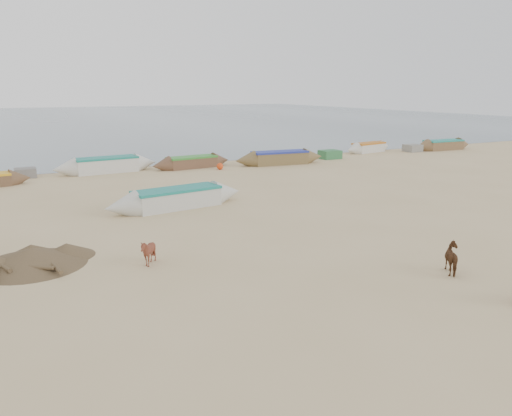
{
  "coord_description": "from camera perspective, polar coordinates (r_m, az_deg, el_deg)",
  "views": [
    {
      "loc": [
        -8.11,
        -11.8,
        5.28
      ],
      "look_at": [
        0.0,
        4.0,
        1.0
      ],
      "focal_mm": 35.0,
      "sensor_mm": 36.0,
      "label": 1
    }
  ],
  "objects": [
    {
      "name": "ground",
      "position": [
        15.26,
        6.93,
        -6.79
      ],
      "size": [
        140.0,
        140.0,
        0.0
      ],
      "primitive_type": "plane",
      "color": "tan",
      "rests_on": "ground"
    },
    {
      "name": "sea",
      "position": [
        94.3,
        -22.51,
        9.33
      ],
      "size": [
        160.0,
        160.0,
        0.0
      ],
      "primitive_type": "plane",
      "color": "slate",
      "rests_on": "ground"
    },
    {
      "name": "calf_front",
      "position": [
        15.57,
        -12.21,
        -4.93
      ],
      "size": [
        0.89,
        0.82,
        0.85
      ],
      "primitive_type": "imported",
      "rotation": [
        0.0,
        0.0,
        -1.37
      ],
      "color": "brown",
      "rests_on": "ground"
    },
    {
      "name": "calf_right",
      "position": [
        15.71,
        21.82,
        -5.4
      ],
      "size": [
        0.86,
        0.96,
        0.87
      ],
      "primitive_type": "imported",
      "rotation": [
        0.0,
        0.0,
        1.43
      ],
      "color": "#4E2E19",
      "rests_on": "ground"
    },
    {
      "name": "near_canoe",
      "position": [
        22.77,
        -9.0,
        1.13
      ],
      "size": [
        6.82,
        2.23,
        0.9
      ],
      "primitive_type": null,
      "rotation": [
        0.0,
        0.0,
        0.14
      ],
      "color": "beige",
      "rests_on": "ground"
    },
    {
      "name": "debris_pile",
      "position": [
        16.78,
        -24.34,
        -5.1
      ],
      "size": [
        3.7,
        3.7,
        0.52
      ],
      "primitive_type": "cone",
      "rotation": [
        0.0,
        0.0,
        -0.12
      ],
      "color": "brown",
      "rests_on": "ground"
    },
    {
      "name": "waterline_canoes",
      "position": [
        33.07,
        -12.39,
        4.81
      ],
      "size": [
        58.62,
        4.61,
        0.99
      ],
      "color": "brown",
      "rests_on": "ground"
    },
    {
      "name": "beach_clutter",
      "position": [
        34.34,
        -5.05,
        5.15
      ],
      "size": [
        46.08,
        3.71,
        0.64
      ],
      "color": "#2F693F",
      "rests_on": "ground"
    }
  ]
}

